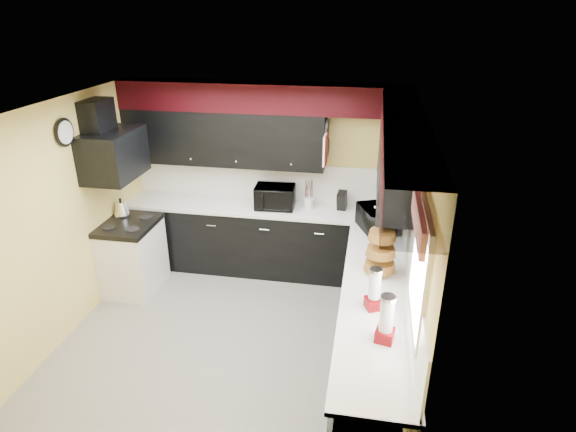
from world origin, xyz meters
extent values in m
plane|color=gray|center=(0.00, 0.00, 0.00)|extent=(3.60, 3.60, 0.00)
cube|color=#E0C666|center=(0.00, 1.80, 1.25)|extent=(3.60, 0.06, 2.50)
cube|color=#E0C666|center=(1.80, 0.00, 1.25)|extent=(0.06, 3.60, 2.50)
cube|color=#E0C666|center=(-1.80, 0.00, 1.25)|extent=(0.06, 3.60, 2.50)
cube|color=white|center=(0.00, 0.00, 2.50)|extent=(3.60, 3.60, 0.06)
cube|color=black|center=(0.00, 1.50, 0.45)|extent=(3.60, 0.60, 0.90)
cube|color=black|center=(1.50, -0.30, 0.45)|extent=(0.60, 3.00, 0.90)
cube|color=white|center=(0.00, 1.50, 0.92)|extent=(3.62, 0.64, 0.04)
cube|color=white|center=(1.50, -0.30, 0.92)|extent=(0.64, 3.02, 0.04)
cube|color=white|center=(0.00, 1.79, 1.19)|extent=(3.60, 0.02, 0.50)
cube|color=white|center=(1.79, 0.00, 1.19)|extent=(0.02, 3.60, 0.50)
cube|color=black|center=(-0.50, 1.62, 1.80)|extent=(2.60, 0.35, 0.70)
cube|color=black|center=(1.62, 0.90, 1.80)|extent=(0.35, 1.80, 0.70)
cube|color=black|center=(0.00, 1.62, 2.33)|extent=(3.60, 0.36, 0.35)
cube|color=black|center=(1.62, -0.18, 2.33)|extent=(0.36, 3.24, 0.35)
cube|color=white|center=(-1.50, 0.75, 0.43)|extent=(0.60, 0.75, 0.86)
cube|color=black|center=(-1.50, 0.75, 0.89)|extent=(0.62, 0.77, 0.06)
cube|color=black|center=(-1.55, 0.75, 1.78)|extent=(0.50, 0.78, 0.55)
cube|color=black|center=(-1.68, 0.75, 2.20)|extent=(0.24, 0.40, 0.40)
cube|color=red|center=(1.73, -0.90, 1.95)|extent=(0.04, 0.88, 0.20)
cube|color=white|center=(0.83, 1.30, 1.80)|extent=(0.03, 0.26, 0.35)
imported|color=black|center=(0.18, 1.49, 1.08)|extent=(0.52, 0.44, 0.29)
imported|color=black|center=(1.48, 1.04, 1.08)|extent=(0.51, 0.59, 0.28)
cylinder|color=silver|center=(0.61, 1.56, 1.01)|extent=(0.15, 0.15, 0.14)
cube|color=black|center=(1.04, 1.57, 1.06)|extent=(0.13, 0.17, 0.24)
camera|label=1|loc=(1.36, -4.15, 3.37)|focal=30.00mm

